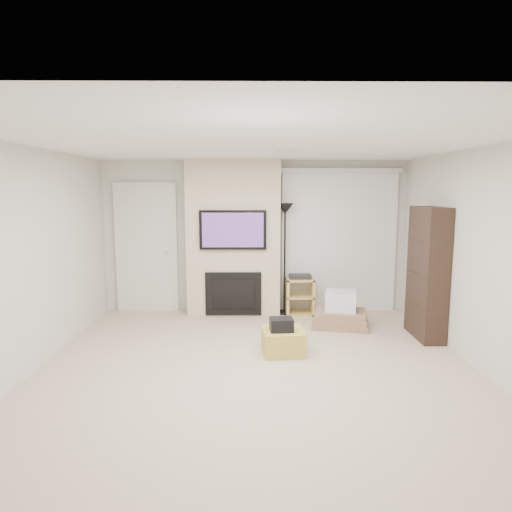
{
  "coord_description": "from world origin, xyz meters",
  "views": [
    {
      "loc": [
        -0.07,
        -4.81,
        2.04
      ],
      "look_at": [
        0.0,
        1.2,
        1.15
      ],
      "focal_mm": 32.0,
      "sensor_mm": 36.0,
      "label": 1
    }
  ],
  "objects_px": {
    "ottoman": "(283,341)",
    "box_stack": "(340,313)",
    "floor_lamp": "(285,227)",
    "av_stand": "(300,294)",
    "bookshelf": "(427,273)"
  },
  "relations": [
    {
      "from": "ottoman",
      "to": "box_stack",
      "type": "distance_m",
      "value": 1.44
    },
    {
      "from": "floor_lamp",
      "to": "box_stack",
      "type": "relative_size",
      "value": 1.97
    },
    {
      "from": "ottoman",
      "to": "av_stand",
      "type": "height_order",
      "value": "av_stand"
    },
    {
      "from": "floor_lamp",
      "to": "box_stack",
      "type": "distance_m",
      "value": 1.63
    },
    {
      "from": "ottoman",
      "to": "floor_lamp",
      "type": "distance_m",
      "value": 2.25
    },
    {
      "from": "box_stack",
      "to": "bookshelf",
      "type": "height_order",
      "value": "bookshelf"
    },
    {
      "from": "box_stack",
      "to": "ottoman",
      "type": "bearing_deg",
      "value": -130.22
    },
    {
      "from": "floor_lamp",
      "to": "bookshelf",
      "type": "bearing_deg",
      "value": -33.58
    },
    {
      "from": "av_stand",
      "to": "ottoman",
      "type": "bearing_deg",
      "value": -102.56
    },
    {
      "from": "ottoman",
      "to": "av_stand",
      "type": "xyz_separation_m",
      "value": [
        0.4,
        1.78,
        0.2
      ]
    },
    {
      "from": "av_stand",
      "to": "bookshelf",
      "type": "distance_m",
      "value": 2.07
    },
    {
      "from": "ottoman",
      "to": "box_stack",
      "type": "height_order",
      "value": "box_stack"
    },
    {
      "from": "ottoman",
      "to": "bookshelf",
      "type": "xyz_separation_m",
      "value": [
        2.01,
        0.61,
        0.75
      ]
    },
    {
      "from": "av_stand",
      "to": "box_stack",
      "type": "relative_size",
      "value": 0.72
    },
    {
      "from": "ottoman",
      "to": "box_stack",
      "type": "xyz_separation_m",
      "value": [
        0.93,
        1.1,
        0.06
      ]
    }
  ]
}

